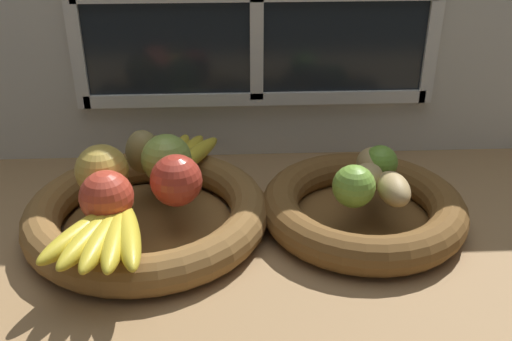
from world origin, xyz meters
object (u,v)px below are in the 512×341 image
lime_far (380,163)px  potato_large (366,178)px  potato_small (393,189)px  fruit_bowl_left (148,214)px  potato_back (372,163)px  lime_near (354,186)px  pear_brown (143,152)px  fruit_bowl_right (363,208)px  apple_green_back (166,159)px  banana_bunch_front (106,233)px  apple_red_front (107,197)px  banana_bunch_back (177,155)px  apple_golden_left (102,171)px  apple_red_right (176,180)px

lime_far → potato_large: bearing=-127.9°
potato_small → fruit_bowl_left: bearing=174.8°
potato_back → lime_far: size_ratio=1.11×
lime_near → pear_brown: bearing=159.4°
lime_far → lime_near: bearing=-125.8°
potato_small → potato_back: 8.18cm
fruit_bowl_right → potato_back: (2.12, 4.67, 5.55)cm
fruit_bowl_left → apple_green_back: (3.00, 4.68, 7.07)cm
apple_green_back → lime_far: (33.83, -0.56, -1.18)cm
lime_near → banana_bunch_front: bearing=-166.6°
fruit_bowl_right → potato_large: (0.00, 0.00, 5.31)cm
apple_red_front → banana_bunch_back: bearing=64.9°
apple_golden_left → lime_far: 43.29cm
apple_golden_left → lime_far: size_ratio=1.43×
apple_golden_left → lime_near: bearing=-8.0°
pear_brown → lime_far: size_ratio=1.34×
apple_red_right → potato_small: 32.05cm
apple_red_front → banana_bunch_back: size_ratio=0.45×
apple_green_back → banana_bunch_front: size_ratio=0.45×
apple_golden_left → apple_green_back: same height
fruit_bowl_right → lime_far: size_ratio=5.74×
fruit_bowl_left → apple_red_front: 10.42cm
apple_red_right → apple_green_back: size_ratio=0.97×
fruit_bowl_right → apple_red_right: apple_red_right is taller
potato_small → lime_far: 7.55cm
potato_small → potato_back: bearing=99.0°
apple_red_right → banana_bunch_front: (-8.64, -10.05, -2.29)cm
apple_red_front → pear_brown: bearing=77.4°
pear_brown → banana_bunch_back: size_ratio=0.44×
fruit_bowl_right → apple_red_front: apple_red_front is taller
apple_red_front → lime_far: 42.48cm
banana_bunch_front → potato_large: (37.23, 12.31, 0.64)cm
banana_bunch_front → lime_far: bearing=22.1°
apple_golden_left → banana_bunch_front: apple_golden_left is taller
lime_far → banana_bunch_back: bearing=167.7°
fruit_bowl_left → apple_red_front: bearing=-123.1°
pear_brown → potato_small: (38.09, -11.28, -1.55)cm
apple_red_right → potato_small: size_ratio=0.96×
apple_red_right → lime_far: (31.79, 6.38, -1.07)cm
lime_near → fruit_bowl_right: bearing=56.3°
fruit_bowl_left → apple_green_back: bearing=57.3°
apple_green_back → potato_back: size_ratio=1.28×
apple_green_back → lime_near: apple_green_back is taller
fruit_bowl_right → apple_green_back: 31.78cm
apple_red_front → banana_bunch_front: size_ratio=0.43×
apple_red_front → potato_large: (37.90, 6.55, -1.57)cm
apple_red_right → banana_bunch_front: bearing=-130.7°
banana_bunch_back → potato_large: bearing=-20.9°
pear_brown → banana_bunch_back: 6.58cm
apple_golden_left → fruit_bowl_right: bearing=-1.6°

